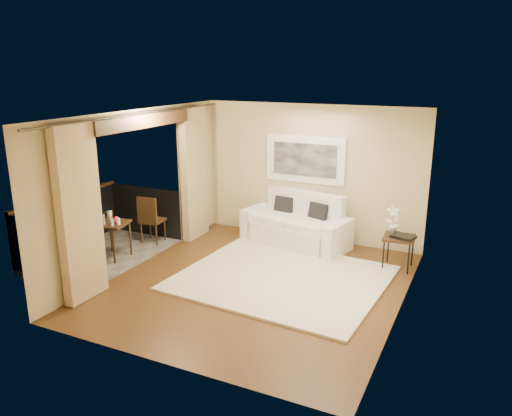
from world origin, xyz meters
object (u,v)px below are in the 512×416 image
Objects in this scene: bistro_table at (111,227)px; balcony_chair_far at (150,216)px; orchid at (393,219)px; sofa at (297,226)px; side_table at (399,240)px; balcony_chair_near at (56,236)px; ice_bucket at (108,215)px.

balcony_chair_far is at bearing 79.44° from bistro_table.
balcony_chair_far is (-4.50, -0.98, -0.27)m from orchid.
sofa is 2.08m from side_table.
balcony_chair_far is 0.98× the size of balcony_chair_near.
balcony_chair_far is at bearing -142.43° from sofa.
side_table is at bearing -176.54° from balcony_chair_far.
balcony_chair_near reaches higher than side_table.
bistro_table is at bearing -160.19° from side_table.
sofa is at bearing 37.78° from bistro_table.
bistro_table is 0.26m from ice_bucket.
bistro_table is (-4.82, -1.74, 0.07)m from side_table.
sofa is at bearing 171.77° from orchid.
side_table is 1.14× the size of orchid.
sofa is 2.29× the size of balcony_chair_near.
balcony_chair_far is at bearing 68.42° from ice_bucket.
orchid is at bearing -174.30° from balcony_chair_far.
balcony_chair_far is 0.89m from ice_bucket.
sofa is 1.95m from orchid.
sofa is at bearing -161.06° from balcony_chair_far.
orchid is at bearing 22.06° from bistro_table.
balcony_chair_far reaches higher than side_table.
ice_bucket is at bearing 69.68° from balcony_chair_near.
orchid is 5.04m from bistro_table.
ice_bucket is at bearing 143.94° from bistro_table.
bistro_table is (-2.79, -2.16, 0.22)m from sofa.
ice_bucket is (-2.94, -2.06, 0.41)m from sofa.
sofa is 3.33× the size of bistro_table.
bistro_table is 0.93m from balcony_chair_far.
side_table is 0.38m from orchid.
orchid is (-0.15, 0.16, 0.31)m from side_table.
ice_bucket is (-4.97, -1.63, 0.25)m from side_table.
sofa is 11.17× the size of ice_bucket.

